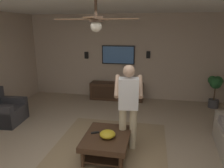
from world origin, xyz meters
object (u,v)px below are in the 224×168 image
object	(u,v)px
remote_white	(108,134)
armchair	(3,112)
tv	(118,55)
person_standing	(128,102)
media_console	(117,91)
potted_plant_tall	(215,85)
wall_speaker_right	(86,55)
coffee_table	(107,141)
wall_speaker_left	(148,55)
bowl	(108,134)
ceiling_fan	(96,21)
remote_black	(95,133)
vase_round	(130,81)

from	to	relation	value
remote_white	armchair	bearing A→B (deg)	-36.19
tv	person_standing	world-z (taller)	tv
media_console	potted_plant_tall	xyz separation A→B (m)	(-0.13, -2.91, 0.38)
tv	wall_speaker_right	world-z (taller)	tv
tv	person_standing	xyz separation A→B (m)	(-3.05, -0.70, -0.49)
armchair	potted_plant_tall	distance (m)	5.76
coffee_table	wall_speaker_left	xyz separation A→B (m)	(3.40, -0.59, 1.15)
bowl	coffee_table	bearing A→B (deg)	23.33
media_console	ceiling_fan	xyz separation A→B (m)	(-3.49, -0.30, 2.09)
media_console	ceiling_fan	distance (m)	4.08
armchair	wall_speaker_right	world-z (taller)	wall_speaker_right
wall_speaker_right	ceiling_fan	distance (m)	4.10
potted_plant_tall	coffee_table	bearing A→B (deg)	139.83
remote_white	wall_speaker_right	size ratio (longest dim) A/B	0.68
bowl	remote_black	distance (m)	0.29
coffee_table	wall_speaker_right	world-z (taller)	wall_speaker_right
armchair	wall_speaker_right	distance (m)	3.06
tv	wall_speaker_left	size ratio (longest dim) A/B	4.81
potted_plant_tall	bowl	size ratio (longest dim) A/B	3.33
person_standing	ceiling_fan	bearing A→B (deg)	142.49
wall_speaker_left	wall_speaker_right	size ratio (longest dim) A/B	1.00
vase_round	potted_plant_tall	bearing A→B (deg)	-92.57
person_standing	tv	bearing A→B (deg)	6.38
vase_round	ceiling_fan	bearing A→B (deg)	177.98
armchair	person_standing	xyz separation A→B (m)	(-0.55, -3.13, 0.65)
remote_white	ceiling_fan	xyz separation A→B (m)	(-0.37, 0.09, 1.95)
tv	remote_white	size ratio (longest dim) A/B	7.05
media_console	wall_speaker_right	distance (m)	1.56
remote_black	ceiling_fan	size ratio (longest dim) A/B	0.12
bowl	vase_round	world-z (taller)	vase_round
wall_speaker_left	remote_white	bearing A→B (deg)	170.43
armchair	media_console	world-z (taller)	armchair
wall_speaker_left	ceiling_fan	xyz separation A→B (m)	(-3.74, 0.66, 0.92)
tv	remote_white	xyz separation A→B (m)	(-3.36, -0.39, -1.01)
bowl	ceiling_fan	distance (m)	1.92
tv	remote_white	bearing A→B (deg)	6.55
armchair	tv	xyz separation A→B (m)	(2.50, -2.43, 1.14)
vase_round	remote_black	bearing A→B (deg)	174.71
armchair	person_standing	size ratio (longest dim) A/B	0.53
tv	remote_white	world-z (taller)	tv
tv	potted_plant_tall	distance (m)	3.03
potted_plant_tall	vase_round	world-z (taller)	potted_plant_tall
bowl	vase_round	bearing A→B (deg)	-0.48
wall_speaker_right	coffee_table	bearing A→B (deg)	-157.16
bowl	wall_speaker_right	world-z (taller)	wall_speaker_right
potted_plant_tall	armchair	bearing A→B (deg)	111.67
tv	wall_speaker_left	xyz separation A→B (m)	(0.01, -0.95, 0.03)
remote_black	wall_speaker_right	world-z (taller)	wall_speaker_right
media_console	wall_speaker_left	size ratio (longest dim) A/B	7.73
person_standing	remote_black	world-z (taller)	person_standing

